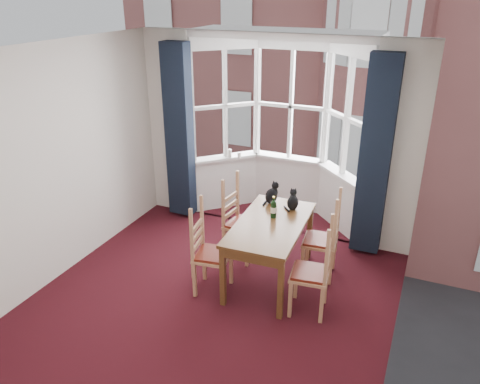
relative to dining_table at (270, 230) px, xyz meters
The scene contains 22 objects.
floor 1.24m from the dining_table, 116.24° to the right, with size 4.50×4.50×0.00m, color black.
ceiling 2.34m from the dining_table, 116.24° to the right, with size 4.50×4.50×0.00m, color white.
wall_left 2.71m from the dining_table, 159.47° to the right, with size 4.50×4.50×0.00m, color silver.
wall_right 1.93m from the dining_table, 30.69° to the right, with size 4.50×4.50×0.00m, color silver.
wall_near 3.28m from the dining_table, 98.13° to the right, with size 4.00×4.00×0.00m, color silver.
wall_back_pier_left 2.59m from the dining_table, 147.65° to the left, with size 0.70×0.12×2.80m, color silver.
wall_back_pier_right 1.93m from the dining_table, 48.04° to the left, with size 0.70×0.12×2.80m, color silver.
bay_window 2.02m from the dining_table, 103.86° to the left, with size 2.76×0.94×2.80m.
curtain_left 2.30m from the dining_table, 148.41° to the left, with size 0.38×0.22×2.60m, color black.
curtain_right 1.64m from the dining_table, 49.97° to the left, with size 0.38×0.22×2.60m, color black.
dining_table is the anchor object (origin of this frame).
chair_left_near 0.82m from the dining_table, 142.07° to the right, with size 0.46×0.48×0.92m.
chair_left_far 0.74m from the dining_table, 148.53° to the left, with size 0.45×0.46×0.92m.
chair_right_near 0.82m from the dining_table, 28.83° to the right, with size 0.45×0.47×0.92m.
chair_right_far 0.75m from the dining_table, 30.26° to the left, with size 0.44×0.46×0.92m.
cat_left 0.60m from the dining_table, 108.58° to the left, with size 0.21×0.24×0.29m.
cat_right 0.52m from the dining_table, 74.80° to the left, with size 0.18×0.22×0.27m.
wine_bottle 0.26m from the dining_table, 97.34° to the left, with size 0.07×0.07×0.27m.
candle_tall 2.14m from the dining_table, 127.64° to the left, with size 0.06×0.06×0.13m, color white.
candle_short 2.07m from the dining_table, 123.79° to the left, with size 0.06×0.06×0.09m, color white.
street 32.04m from the dining_table, 90.83° to the left, with size 80.00×80.00×0.00m, color #333335.
tenement_building 13.13m from the dining_table, 91.98° to the left, with size 18.40×7.80×15.20m.
Camera 1 is at (2.06, -3.71, 3.35)m, focal length 35.00 mm.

